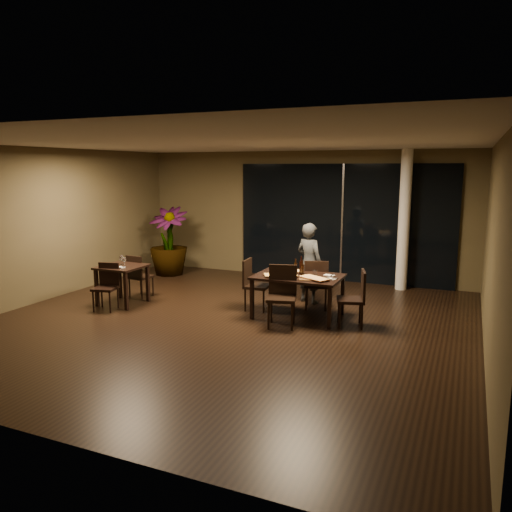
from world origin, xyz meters
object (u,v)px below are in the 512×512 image
(main_table, at_px, (298,280))
(chair_main_right, at_px, (356,295))
(chair_side_far, at_px, (138,274))
(chair_side_near, at_px, (107,284))
(chair_main_near, at_px, (282,292))
(bottle_a, at_px, (296,267))
(bottle_c, at_px, (301,265))
(side_table, at_px, (122,272))
(chair_main_far, at_px, (316,282))
(potted_plant, at_px, (169,241))
(diner, at_px, (309,263))
(bottle_b, at_px, (302,268))
(chair_main_left, at_px, (253,282))

(main_table, distance_m, chair_main_right, 1.06)
(chair_side_far, bearing_deg, chair_main_right, -175.23)
(chair_side_near, bearing_deg, chair_main_near, -6.48)
(bottle_a, distance_m, bottle_c, 0.12)
(chair_main_right, relative_size, chair_side_far, 1.08)
(side_table, height_order, chair_main_far, chair_main_far)
(side_table, distance_m, potted_plant, 2.75)
(diner, bearing_deg, chair_main_right, 156.12)
(chair_side_far, height_order, potted_plant, potted_plant)
(chair_main_far, bearing_deg, chair_main_right, 126.70)
(main_table, distance_m, chair_main_near, 0.56)
(chair_side_near, bearing_deg, bottle_b, 2.19)
(main_table, height_order, chair_main_right, chair_main_right)
(chair_main_left, height_order, diner, diner)
(side_table, xyz_separation_m, chair_main_near, (3.30, -0.04, -0.06))
(chair_side_far, relative_size, bottle_b, 3.20)
(chair_main_left, bearing_deg, chair_main_right, -102.44)
(bottle_a, bearing_deg, bottle_c, 52.08)
(main_table, relative_size, diner, 0.96)
(chair_side_near, height_order, diner, diner)
(chair_main_near, height_order, chair_side_near, chair_main_near)
(diner, bearing_deg, side_table, 45.72)
(main_table, distance_m, potted_plant, 4.61)
(chair_main_near, distance_m, chair_main_right, 1.22)
(chair_main_left, distance_m, diner, 1.22)
(chair_main_left, relative_size, bottle_c, 2.96)
(main_table, bearing_deg, potted_plant, 152.04)
(chair_main_left, relative_size, bottle_a, 3.31)
(bottle_b, bearing_deg, chair_main_left, 173.82)
(chair_main_far, bearing_deg, chair_main_near, 62.83)
(chair_main_near, relative_size, bottle_a, 3.55)
(bottle_c, bearing_deg, main_table, -91.39)
(main_table, bearing_deg, chair_main_far, 75.11)
(potted_plant, distance_m, bottle_b, 4.65)
(main_table, relative_size, bottle_a, 5.27)
(main_table, xyz_separation_m, chair_main_right, (1.04, -0.13, -0.15))
(main_table, xyz_separation_m, potted_plant, (-4.07, 2.16, 0.16))
(chair_side_near, xyz_separation_m, potted_plant, (-0.64, 3.07, 0.35))
(chair_main_left, height_order, potted_plant, potted_plant)
(chair_side_far, bearing_deg, diner, -156.34)
(chair_main_far, height_order, chair_main_near, chair_main_near)
(chair_side_near, xyz_separation_m, bottle_b, (3.50, 0.94, 0.41))
(chair_main_left, bearing_deg, diner, -47.05)
(bottle_a, relative_size, bottle_c, 0.89)
(chair_main_left, distance_m, bottle_c, 1.00)
(bottle_c, bearing_deg, chair_side_near, -162.91)
(chair_main_far, xyz_separation_m, chair_side_near, (-3.59, -1.50, -0.04))
(chair_main_left, bearing_deg, chair_main_near, -134.18)
(chair_main_near, height_order, diner, diner)
(chair_main_near, bearing_deg, main_table, 64.69)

